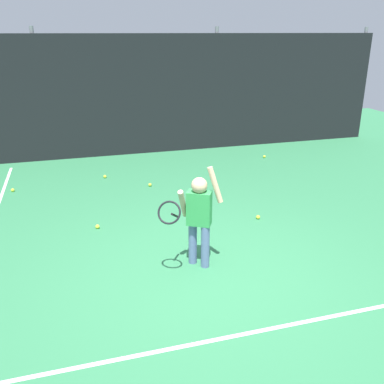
{
  "coord_description": "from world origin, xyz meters",
  "views": [
    {
      "loc": [
        -1.53,
        -4.37,
        2.87
      ],
      "look_at": [
        -0.04,
        0.75,
        0.85
      ],
      "focal_mm": 39.74,
      "sensor_mm": 36.0,
      "label": 1
    }
  ],
  "objects_px": {
    "tennis_ball_1": "(258,217)",
    "tennis_ball_5": "(191,240)",
    "tennis_player": "(198,214)",
    "tennis_ball_0": "(13,190)",
    "tennis_ball_4": "(105,177)",
    "tennis_ball_7": "(150,185)",
    "tennis_ball_2": "(264,157)",
    "tennis_ball_6": "(97,227)"
  },
  "relations": [
    {
      "from": "tennis_ball_2",
      "to": "tennis_ball_4",
      "type": "bearing_deg",
      "value": -173.27
    },
    {
      "from": "tennis_ball_5",
      "to": "tennis_ball_7",
      "type": "xyz_separation_m",
      "value": [
        -0.12,
        2.51,
        0.0
      ]
    },
    {
      "from": "tennis_ball_1",
      "to": "tennis_ball_5",
      "type": "distance_m",
      "value": 1.36
    },
    {
      "from": "tennis_ball_1",
      "to": "tennis_ball_5",
      "type": "height_order",
      "value": "same"
    },
    {
      "from": "tennis_ball_0",
      "to": "tennis_ball_2",
      "type": "bearing_deg",
      "value": 7.91
    },
    {
      "from": "tennis_ball_2",
      "to": "tennis_ball_5",
      "type": "xyz_separation_m",
      "value": [
        -2.92,
        -3.72,
        0.0
      ]
    },
    {
      "from": "tennis_ball_2",
      "to": "tennis_player",
      "type": "bearing_deg",
      "value": -124.68
    },
    {
      "from": "tennis_player",
      "to": "tennis_ball_5",
      "type": "xyz_separation_m",
      "value": [
        0.1,
        0.64,
        -0.69
      ]
    },
    {
      "from": "tennis_player",
      "to": "tennis_ball_1",
      "type": "relative_size",
      "value": 20.46
    },
    {
      "from": "tennis_player",
      "to": "tennis_ball_7",
      "type": "distance_m",
      "value": 3.22
    },
    {
      "from": "tennis_ball_1",
      "to": "tennis_ball_6",
      "type": "bearing_deg",
      "value": 171.78
    },
    {
      "from": "tennis_ball_5",
      "to": "tennis_ball_6",
      "type": "distance_m",
      "value": 1.53
    },
    {
      "from": "tennis_ball_4",
      "to": "tennis_ball_5",
      "type": "relative_size",
      "value": 1.0
    },
    {
      "from": "tennis_ball_7",
      "to": "tennis_player",
      "type": "bearing_deg",
      "value": -89.52
    },
    {
      "from": "tennis_player",
      "to": "tennis_ball_1",
      "type": "distance_m",
      "value": 1.9
    },
    {
      "from": "tennis_ball_5",
      "to": "tennis_ball_6",
      "type": "bearing_deg",
      "value": 146.58
    },
    {
      "from": "tennis_ball_4",
      "to": "tennis_ball_7",
      "type": "xyz_separation_m",
      "value": [
        0.81,
        -0.76,
        0.0
      ]
    },
    {
      "from": "tennis_ball_0",
      "to": "tennis_ball_4",
      "type": "xyz_separation_m",
      "value": [
        1.77,
        0.33,
        0.0
      ]
    },
    {
      "from": "tennis_ball_1",
      "to": "tennis_ball_5",
      "type": "bearing_deg",
      "value": -159.6
    },
    {
      "from": "tennis_player",
      "to": "tennis_ball_0",
      "type": "xyz_separation_m",
      "value": [
        -2.6,
        3.58,
        -0.69
      ]
    },
    {
      "from": "tennis_ball_2",
      "to": "tennis_ball_7",
      "type": "distance_m",
      "value": 3.28
    },
    {
      "from": "tennis_ball_6",
      "to": "tennis_ball_0",
      "type": "bearing_deg",
      "value": 124.16
    },
    {
      "from": "tennis_ball_7",
      "to": "tennis_ball_5",
      "type": "bearing_deg",
      "value": -87.15
    },
    {
      "from": "tennis_ball_0",
      "to": "tennis_ball_6",
      "type": "relative_size",
      "value": 1.0
    },
    {
      "from": "tennis_player",
      "to": "tennis_ball_0",
      "type": "height_order",
      "value": "tennis_player"
    },
    {
      "from": "tennis_ball_0",
      "to": "tennis_ball_7",
      "type": "distance_m",
      "value": 2.61
    },
    {
      "from": "tennis_ball_2",
      "to": "tennis_ball_5",
      "type": "distance_m",
      "value": 4.73
    },
    {
      "from": "tennis_player",
      "to": "tennis_ball_6",
      "type": "xyz_separation_m",
      "value": [
        -1.18,
        1.48,
        -0.69
      ]
    },
    {
      "from": "tennis_ball_2",
      "to": "tennis_ball_6",
      "type": "height_order",
      "value": "same"
    },
    {
      "from": "tennis_ball_0",
      "to": "tennis_ball_5",
      "type": "xyz_separation_m",
      "value": [
        2.7,
        -2.94,
        0.0
      ]
    },
    {
      "from": "tennis_ball_6",
      "to": "tennis_ball_7",
      "type": "bearing_deg",
      "value": 55.38
    },
    {
      "from": "tennis_ball_1",
      "to": "tennis_ball_7",
      "type": "bearing_deg",
      "value": 124.5
    },
    {
      "from": "tennis_ball_4",
      "to": "tennis_ball_7",
      "type": "distance_m",
      "value": 1.11
    },
    {
      "from": "tennis_player",
      "to": "tennis_ball_2",
      "type": "height_order",
      "value": "tennis_player"
    },
    {
      "from": "tennis_ball_1",
      "to": "tennis_ball_4",
      "type": "bearing_deg",
      "value": 128.24
    },
    {
      "from": "tennis_ball_1",
      "to": "tennis_player",
      "type": "bearing_deg",
      "value": -140.87
    },
    {
      "from": "tennis_ball_0",
      "to": "tennis_player",
      "type": "bearing_deg",
      "value": -54.02
    },
    {
      "from": "tennis_ball_2",
      "to": "tennis_ball_4",
      "type": "height_order",
      "value": "same"
    },
    {
      "from": "tennis_ball_0",
      "to": "tennis_ball_6",
      "type": "height_order",
      "value": "same"
    },
    {
      "from": "tennis_ball_2",
      "to": "tennis_ball_0",
      "type": "bearing_deg",
      "value": -172.09
    },
    {
      "from": "tennis_ball_4",
      "to": "tennis_player",
      "type": "bearing_deg",
      "value": -77.97
    },
    {
      "from": "tennis_player",
      "to": "tennis_ball_7",
      "type": "xyz_separation_m",
      "value": [
        -0.03,
        3.15,
        -0.69
      ]
    }
  ]
}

